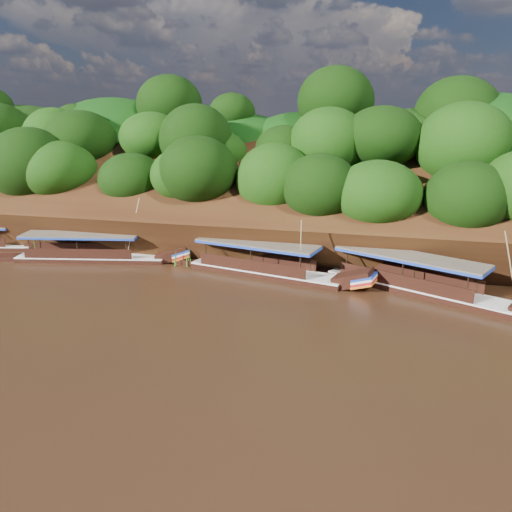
{
  "coord_description": "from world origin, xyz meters",
  "views": [
    {
      "loc": [
        10.14,
        -28.81,
        12.42
      ],
      "look_at": [
        0.96,
        7.0,
        1.82
      ],
      "focal_mm": 35.0,
      "sensor_mm": 36.0,
      "label": 1
    }
  ],
  "objects": [
    {
      "name": "ground",
      "position": [
        0.0,
        0.0,
        0.0
      ],
      "size": [
        160.0,
        160.0,
        0.0
      ],
      "primitive_type": "plane",
      "color": "black",
      "rests_on": "ground"
    },
    {
      "name": "reeds",
      "position": [
        -2.54,
        9.61,
        0.87
      ],
      "size": [
        50.66,
        2.7,
        1.9
      ],
      "color": "#2B6218",
      "rests_on": "ground"
    },
    {
      "name": "riverbank",
      "position": [
        -0.01,
        22.73,
        1.89
      ],
      "size": [
        120.0,
        30.06,
        19.4
      ],
      "color": "black",
      "rests_on": "ground"
    },
    {
      "name": "boat_2",
      "position": [
        -13.43,
        8.35,
        0.54
      ],
      "size": [
        15.33,
        4.94,
        6.02
      ],
      "rotation": [
        0.0,
        0.0,
        0.2
      ],
      "color": "black",
      "rests_on": "ground"
    },
    {
      "name": "boat_0",
      "position": [
        13.84,
        6.4,
        0.6
      ],
      "size": [
        15.58,
        9.04,
        6.13
      ],
      "rotation": [
        0.0,
        0.0,
        -0.45
      ],
      "color": "black",
      "rests_on": "ground"
    },
    {
      "name": "boat_1",
      "position": [
        2.26,
        7.87,
        0.59
      ],
      "size": [
        15.16,
        5.37,
        5.51
      ],
      "rotation": [
        0.0,
        0.0,
        -0.22
      ],
      "color": "black",
      "rests_on": "ground"
    }
  ]
}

